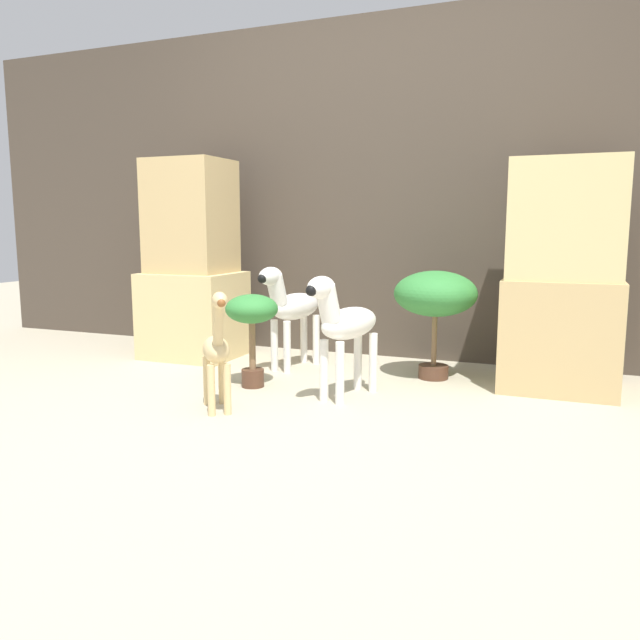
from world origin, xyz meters
name	(u,v)px	position (x,y,z in m)	size (l,w,h in m)	color
ground_plane	(272,426)	(0.00, 0.00, 0.00)	(14.00, 14.00, 0.00)	#B2A88E
wall_back	(382,190)	(0.00, 1.66, 1.10)	(6.40, 0.08, 2.20)	#473D33
rock_pillar_left	(192,269)	(-1.14, 1.15, 0.59)	(0.59, 0.51, 1.29)	#DBC184
rock_pillar_right	(563,280)	(1.14, 1.15, 0.58)	(0.59, 0.51, 1.21)	tan
zebra_right	(344,323)	(0.14, 0.54, 0.39)	(0.27, 0.56, 0.63)	white
zebra_left	(291,306)	(-0.38, 1.05, 0.39)	(0.25, 0.56, 0.63)	white
giraffe_figurine	(217,349)	(-0.34, 0.11, 0.30)	(0.32, 0.37, 0.58)	#E0C184
potted_palm_front	(252,317)	(-0.40, 0.57, 0.39)	(0.28, 0.28, 0.51)	#513323
potted_palm_back	(435,297)	(0.48, 1.13, 0.47)	(0.47, 0.47, 0.62)	#513323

